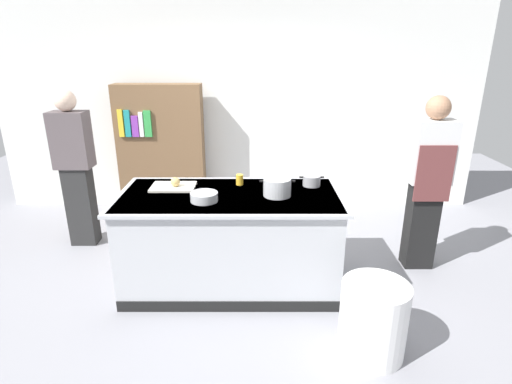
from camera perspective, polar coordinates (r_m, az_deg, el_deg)
ground_plane at (r=3.98m, az=-3.68°, el=-12.60°), size 10.00×10.00×0.00m
back_wall at (r=5.50m, az=-2.78°, el=13.16°), size 6.40×0.12×3.00m
counter_island at (r=3.75m, az=-3.83°, el=-6.59°), size 1.98×0.98×0.90m
cutting_board at (r=3.81m, az=-11.84°, el=0.71°), size 0.40×0.28×0.02m
onion at (r=3.77m, az=-11.56°, el=1.38°), size 0.09×0.09×0.09m
stock_pot at (r=3.52m, az=2.73°, el=0.70°), size 0.31×0.24×0.16m
sauce_pan at (r=3.82m, az=7.56°, el=1.61°), size 0.23×0.16×0.10m
mixing_bowl at (r=3.43m, az=-7.58°, el=-0.69°), size 0.23×0.23×0.08m
juice_cup at (r=3.81m, az=-2.59°, el=1.75°), size 0.07×0.07×0.10m
trash_bin at (r=3.15m, az=15.91°, el=-16.84°), size 0.48×0.48×0.57m
person_chef at (r=4.23m, az=22.75°, el=1.50°), size 0.38×0.25×1.72m
person_guest at (r=4.80m, az=-24.37°, el=3.29°), size 0.38×0.24×1.72m
bookshelf at (r=5.45m, az=-13.44°, el=5.67°), size 1.10×0.31×1.70m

